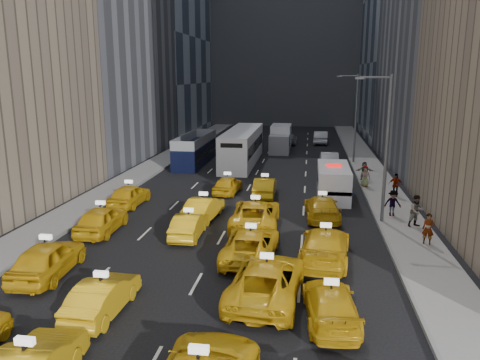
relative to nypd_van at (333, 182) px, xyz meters
The scene contains 37 objects.
ground 19.03m from the nypd_van, 110.26° to the right, with size 160.00×160.00×0.00m, color black.
sidewalk_west 18.56m from the nypd_van, 157.21° to the left, with size 3.00×90.00×0.15m, color gray.
sidewalk_east 8.25m from the nypd_van, 61.36° to the left, with size 3.00×90.00×0.15m, color gray.
curb_west 17.23m from the nypd_van, 155.34° to the left, with size 0.15×90.00×0.18m, color slate.
curb_east 7.66m from the nypd_van, 71.01° to the left, with size 0.15×90.00×0.18m, color slate.
building_backdrop 57.74m from the nypd_van, 96.93° to the left, with size 30.00×12.00×40.00m, color slate.
streetlight_near 7.41m from the nypd_van, 65.93° to the right, with size 2.15×0.22×9.00m.
streetlight_far 14.90m from the nypd_van, 79.60° to the left, with size 2.15×0.22×9.00m.
taxi_4 20.88m from the nypd_van, 129.97° to the right, with size 1.94×4.83×1.65m, color gold.
taxi_5 21.12m from the nypd_van, 116.72° to the right, with size 1.47×4.22×1.39m, color gold.
taxi_6 17.06m from the nypd_van, 101.49° to the right, with size 2.71×5.88×1.64m, color gold.
taxi_7 18.16m from the nypd_van, 92.79° to the right, with size 1.87×4.61×1.34m, color gold.
taxi_8 16.87m from the nypd_van, 143.68° to the right, with size 1.86×4.61×1.57m, color gold.
taxi_9 13.03m from the nypd_van, 130.27° to the right, with size 1.43×4.10×1.35m, color gold.
taxi_10 13.46m from the nypd_van, 109.81° to the right, with size 2.51×5.44×1.51m, color gold.
taxi_11 12.42m from the nypd_van, 94.28° to the right, with size 2.28×5.61×1.63m, color gold.
taxi_12 14.79m from the nypd_van, 163.03° to the right, with size 1.77×4.40×1.50m, color gold.
taxi_13 10.62m from the nypd_van, 141.75° to the right, with size 1.52×4.36×1.43m, color gold.
taxi_14 9.13m from the nypd_van, 122.53° to the right, with size 2.71×5.87×1.63m, color gold.
taxi_15 5.55m from the nypd_van, 99.57° to the right, with size 2.05×5.05×1.46m, color gold.
taxi_16 7.96m from the nypd_van, behind, with size 1.61×4.00×1.36m, color gold.
taxi_17 5.07m from the nypd_van, behind, with size 1.51×4.33×1.43m, color gold.
nypd_van is the anchor object (origin of this frame).
double_decker 17.77m from the nypd_van, 138.65° to the left, with size 2.85×10.25×2.95m.
city_bus 15.14m from the nypd_van, 124.63° to the left, with size 4.28×13.65×3.47m.
box_truck 21.43m from the nypd_van, 104.11° to the left, with size 2.71×6.77×3.03m.
misc_car_0 11.46m from the nypd_van, 89.38° to the left, with size 1.67×4.78×1.57m, color #B7BAC0.
misc_car_1 25.85m from the nypd_van, 122.42° to the left, with size 2.56×5.55×1.54m, color black.
misc_car_2 27.23m from the nypd_van, 99.39° to the left, with size 1.92×4.73×1.37m, color gray.
misc_car_3 28.81m from the nypd_van, 107.78° to the left, with size 1.61×4.01×1.37m, color black.
misc_car_4 27.80m from the nypd_van, 90.75° to the left, with size 1.76×5.04×1.66m, color #A8ABB0.
pedestrian_0 10.60m from the nypd_van, 64.68° to the right, with size 0.61×0.40×1.67m, color gray.
pedestrian_1 8.03m from the nypd_van, 55.52° to the right, with size 0.93×0.51×1.91m, color gray.
pedestrian_2 5.80m from the nypd_van, 52.66° to the right, with size 1.08×0.44×1.67m, color gray.
pedestrian_3 4.56m from the nypd_van, ahead, with size 1.01×0.46×1.72m, color gray.
pedestrian_4 4.24m from the nypd_van, 51.04° to the left, with size 0.82×0.45×1.68m, color gray.
pedestrian_5 6.44m from the nypd_van, 63.54° to the left, with size 1.44×0.41×1.55m, color gray.
Camera 1 is at (4.71, -16.51, 9.00)m, focal length 35.00 mm.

